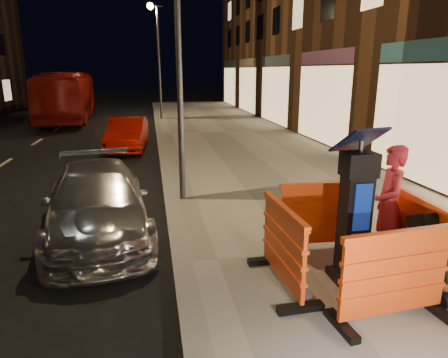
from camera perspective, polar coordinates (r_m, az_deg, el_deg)
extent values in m
plane|color=black|center=(6.05, -5.91, -12.98)|extent=(120.00, 120.00, 0.00)
cube|color=gray|center=(6.88, 20.21, -9.57)|extent=(6.00, 60.00, 0.15)
cube|color=slate|center=(6.02, -5.93, -12.35)|extent=(0.30, 60.00, 0.15)
cube|color=black|center=(5.42, 18.21, -4.29)|extent=(0.61, 0.61, 1.93)
cube|color=#FA4F14|center=(4.84, 23.17, -12.70)|extent=(1.43, 0.70, 1.08)
cube|color=#FA4F14|center=(6.35, 13.86, -5.14)|extent=(1.41, 0.63, 1.08)
cube|color=#FA4F14|center=(5.20, 8.43, -9.53)|extent=(0.63, 1.40, 1.08)
cube|color=#FA4F14|center=(6.06, 25.87, -7.32)|extent=(0.61, 1.40, 1.08)
imported|color=#B9B9BF|center=(7.64, -17.30, -7.41)|extent=(2.19, 4.34, 1.21)
imported|color=#A90F01|center=(15.25, -13.47, 4.10)|extent=(1.49, 3.62, 1.17)
imported|color=maroon|center=(25.33, -21.12, 7.84)|extent=(2.91, 9.92, 2.73)
imported|color=#B42636|center=(6.11, 22.48, -3.48)|extent=(0.60, 0.73, 1.73)
cube|color=black|center=(5.69, 28.70, -9.70)|extent=(0.52, 0.79, 0.98)
cylinder|color=#3F3F44|center=(8.35, -6.49, 17.22)|extent=(0.12, 0.12, 6.00)
cylinder|color=#3F3F44|center=(23.33, -9.23, 15.86)|extent=(0.12, 0.12, 6.00)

